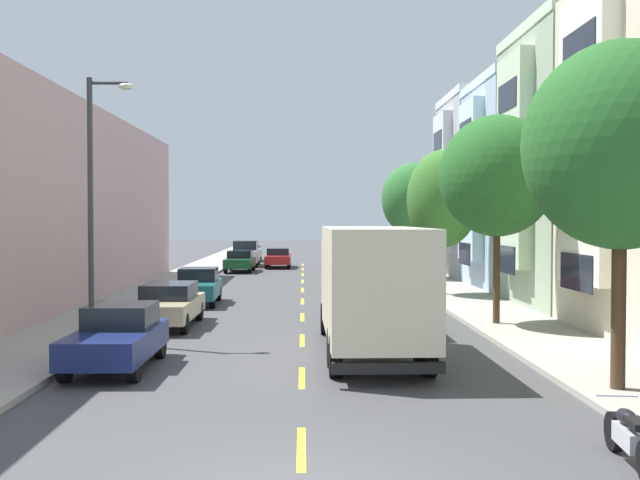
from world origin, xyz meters
TOP-DOWN VIEW (x-y plane):
  - ground_plane at (0.00, 30.00)m, footprint 160.00×160.00m
  - sidewalk_left at (-7.10, 28.00)m, footprint 3.20×120.00m
  - sidewalk_right at (7.10, 28.00)m, footprint 3.20×120.00m
  - lane_centerline_dashes at (0.00, 24.50)m, footprint 0.14×47.20m
  - townhouse_fourth_powder_blue at (14.43, 26.85)m, footprint 12.27×7.21m
  - townhouse_fifth_dove_grey at (14.24, 34.26)m, footprint 11.89×7.21m
  - street_tree_nearest at (6.40, 5.22)m, footprint 3.89×3.89m
  - street_tree_second at (6.40, 14.40)m, footprint 3.80×3.80m
  - street_tree_third at (6.40, 23.59)m, footprint 3.28×3.28m
  - street_tree_farthest at (6.40, 32.77)m, footprint 3.58×3.58m
  - street_lamp at (-5.96, 11.81)m, footprint 1.35×0.28m
  - delivery_box_truck at (1.80, 9.70)m, footprint 2.45×8.18m
  - parked_sedan_burgundy at (4.38, 25.29)m, footprint 1.87×4.53m
  - parked_sedan_black at (4.33, 35.11)m, footprint 1.89×4.53m
  - parked_hatchback_navy at (-4.41, 8.12)m, footprint 1.77×4.01m
  - parked_sedan_sky at (-4.47, 51.85)m, footprint 1.81×4.50m
  - parked_suv_silver at (4.31, 46.08)m, footprint 2.03×4.83m
  - parked_hatchback_teal at (-4.40, 21.13)m, footprint 1.85×4.05m
  - parked_suv_white at (-4.32, 45.66)m, footprint 1.99×4.82m
  - parked_sedan_forest at (-4.23, 39.65)m, footprint 1.85×4.52m
  - parked_sedan_champagne at (-4.44, 14.81)m, footprint 1.84×4.52m
  - moving_red_sedan at (-1.80, 43.77)m, footprint 1.80×4.50m
  - parked_motorcycle at (4.75, 1.07)m, footprint 0.62×2.05m

SIDE VIEW (x-z plane):
  - ground_plane at x=0.00m, z-range 0.00..0.00m
  - lane_centerline_dashes at x=0.00m, z-range 0.00..0.01m
  - sidewalk_left at x=-7.10m, z-range 0.00..0.14m
  - sidewalk_right at x=7.10m, z-range 0.00..0.14m
  - parked_motorcycle at x=4.75m, z-range -0.04..0.86m
  - parked_sedan_burgundy at x=4.38m, z-range 0.03..1.46m
  - parked_sedan_black at x=4.33m, z-range 0.03..1.46m
  - parked_sedan_sky at x=-4.47m, z-range 0.03..1.46m
  - parked_sedan_forest at x=-4.23m, z-range 0.03..1.46m
  - parked_sedan_champagne at x=-4.44m, z-range 0.03..1.46m
  - moving_red_sedan at x=-1.80m, z-range 0.03..1.46m
  - parked_hatchback_navy at x=-4.41m, z-range 0.01..1.51m
  - parked_hatchback_teal at x=-4.40m, z-range 0.01..1.51m
  - parked_suv_silver at x=4.31m, z-range 0.02..1.95m
  - parked_suv_white at x=-4.32m, z-range 0.02..1.95m
  - delivery_box_truck at x=1.80m, z-range 0.23..3.59m
  - street_lamp at x=-5.96m, z-range 0.69..8.18m
  - street_tree_third at x=6.40m, z-range 1.19..7.77m
  - street_tree_farthest at x=6.40m, z-range 1.37..8.07m
  - street_tree_second at x=6.40m, z-range 1.56..8.40m
  - street_tree_nearest at x=6.40m, z-range 1.53..8.54m
  - townhouse_fourth_powder_blue at x=14.43m, z-range -0.20..10.40m
  - townhouse_fifth_dove_grey at x=14.24m, z-range -0.20..10.87m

